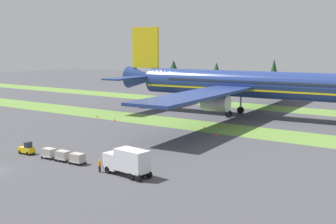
{
  "coord_description": "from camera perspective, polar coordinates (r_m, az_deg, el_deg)",
  "views": [
    {
      "loc": [
        52.3,
        -33.21,
        16.57
      ],
      "look_at": [
        3.62,
        35.73,
        4.0
      ],
      "focal_mm": 47.14,
      "sensor_mm": 36.0,
      "label": 1
    }
  ],
  "objects": [
    {
      "name": "grass_strip_near",
      "position": [
        95.94,
        1.6,
        -1.48
      ],
      "size": [
        320.0,
        11.26,
        0.01
      ],
      "primitive_type": "cube",
      "color": "olive",
      "rests_on": "ground"
    },
    {
      "name": "grass_strip_far",
      "position": [
        125.82,
        10.35,
        0.77
      ],
      "size": [
        320.0,
        11.26,
        0.01
      ],
      "primitive_type": "cube",
      "color": "olive",
      "rests_on": "ground"
    },
    {
      "name": "airliner",
      "position": [
        106.43,
        9.78,
        3.6
      ],
      "size": [
        67.18,
        82.53,
        21.65
      ],
      "rotation": [
        0.0,
        0.0,
        -1.49
      ],
      "color": "navy",
      "rests_on": "ground"
    },
    {
      "name": "baggage_tug",
      "position": [
        72.05,
        -17.78,
        -4.57
      ],
      "size": [
        2.64,
        1.39,
        1.97
      ],
      "rotation": [
        0.0,
        0.0,
        1.61
      ],
      "color": "yellow",
      "rests_on": "ground"
    },
    {
      "name": "cargo_dolly_lead",
      "position": [
        68.27,
        -15.11,
        -5.08
      ],
      "size": [
        2.25,
        1.58,
        1.55
      ],
      "rotation": [
        0.0,
        0.0,
        1.61
      ],
      "color": "#A3A3A8",
      "rests_on": "ground"
    },
    {
      "name": "cargo_dolly_second",
      "position": [
        66.18,
        -13.43,
        -5.44
      ],
      "size": [
        2.25,
        1.58,
        1.55
      ],
      "rotation": [
        0.0,
        0.0,
        1.61
      ],
      "color": "#A3A3A8",
      "rests_on": "ground"
    },
    {
      "name": "cargo_dolly_third",
      "position": [
        64.16,
        -11.64,
        -5.83
      ],
      "size": [
        2.25,
        1.58,
        1.55
      ],
      "rotation": [
        0.0,
        0.0,
        1.61
      ],
      "color": "#A3A3A8",
      "rests_on": "ground"
    },
    {
      "name": "catering_truck",
      "position": [
        57.44,
        -5.31,
        -6.31
      ],
      "size": [
        7.16,
        3.01,
        3.58
      ],
      "rotation": [
        0.0,
        0.0,
        1.47
      ],
      "color": "silver",
      "rests_on": "ground"
    },
    {
      "name": "ground_crew_marshaller",
      "position": [
        59.65,
        -8.83,
        -6.82
      ],
      "size": [
        0.55,
        0.36,
        1.74
      ],
      "rotation": [
        0.0,
        0.0,
        6.12
      ],
      "color": "black",
      "rests_on": "ground"
    },
    {
      "name": "taxiway_marker_0",
      "position": [
        99.18,
        -6.92,
        -1.01
      ],
      "size": [
        0.44,
        0.44,
        0.67
      ],
      "primitive_type": "cone",
      "color": "orange",
      "rests_on": "ground"
    },
    {
      "name": "taxiway_marker_1",
      "position": [
        89.69,
        4.74,
        -2.01
      ],
      "size": [
        0.44,
        0.44,
        0.61
      ],
      "primitive_type": "cone",
      "color": "orange",
      "rests_on": "ground"
    },
    {
      "name": "taxiway_marker_2",
      "position": [
        83.32,
        6.29,
        -2.84
      ],
      "size": [
        0.44,
        0.44,
        0.61
      ],
      "primitive_type": "cone",
      "color": "orange",
      "rests_on": "ground"
    },
    {
      "name": "taxiway_marker_3",
      "position": [
        104.88,
        -9.16,
        -0.55
      ],
      "size": [
        0.44,
        0.44,
        0.63
      ],
      "primitive_type": "cone",
      "color": "orange",
      "rests_on": "ground"
    },
    {
      "name": "distant_tree_line",
      "position": [
        171.19,
        16.8,
        5.01
      ],
      "size": [
        169.03,
        8.88,
        12.83
      ],
      "color": "#4C3823",
      "rests_on": "ground"
    }
  ]
}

